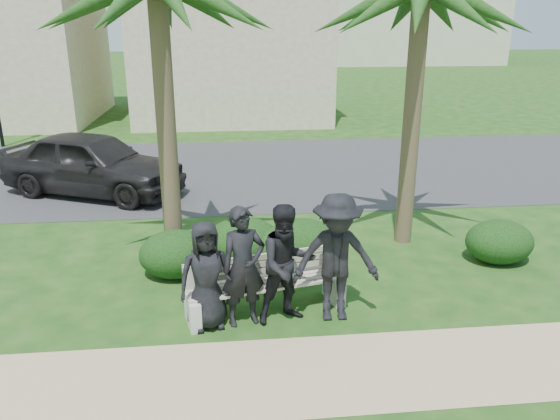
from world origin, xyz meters
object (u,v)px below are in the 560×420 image
(park_bench, at_px, (266,289))
(man_a, at_px, (206,276))
(man_d, at_px, (336,258))
(man_c, at_px, (287,264))
(car_a, at_px, (92,163))
(man_b, at_px, (243,267))

(park_bench, bearing_deg, man_a, -171.92)
(man_a, bearing_deg, man_d, -12.01)
(man_c, height_order, car_a, man_c)
(man_b, bearing_deg, man_a, 168.36)
(man_a, relative_size, man_c, 0.90)
(park_bench, relative_size, man_d, 1.30)
(man_a, height_order, man_d, man_d)
(park_bench, relative_size, man_b, 1.41)
(man_c, height_order, man_d, man_d)
(man_a, bearing_deg, park_bench, 7.90)
(man_d, bearing_deg, park_bench, 165.13)
(man_c, bearing_deg, man_b, 166.49)
(man_c, bearing_deg, park_bench, 120.53)
(park_bench, distance_m, man_b, 0.66)
(man_c, xyz_separation_m, car_a, (-4.00, 6.52, -0.09))
(park_bench, relative_size, man_a, 1.57)
(man_b, height_order, man_c, man_c)
(park_bench, bearing_deg, man_c, -57.18)
(man_d, distance_m, car_a, 8.05)
(man_a, bearing_deg, car_a, 100.61)
(man_d, xyz_separation_m, car_a, (-4.69, 6.54, -0.16))
(car_a, bearing_deg, man_b, -127.97)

